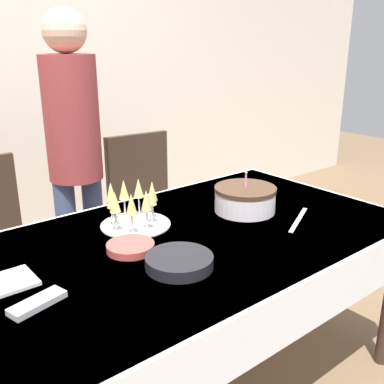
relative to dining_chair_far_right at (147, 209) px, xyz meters
name	(u,v)px	position (x,y,z in m)	size (l,w,h in m)	color
dining_table	(167,266)	(-0.46, -0.84, 0.12)	(2.06, 1.05, 0.76)	white
dining_chair_far_right	(147,209)	(0.00, 0.00, 0.00)	(0.46, 0.46, 0.97)	#38281E
birthday_cake	(245,199)	(0.01, -0.79, 0.28)	(0.28, 0.28, 0.19)	white
champagne_tray	(132,204)	(-0.48, -0.62, 0.32)	(0.29, 0.29, 0.18)	silver
plate_stack_main	(179,262)	(-0.55, -1.03, 0.24)	(0.23, 0.23, 0.04)	black
plate_stack_dessert	(131,247)	(-0.61, -0.81, 0.23)	(0.18, 0.18, 0.03)	#CC4C47
cake_knife	(298,220)	(0.11, -1.02, 0.22)	(0.28, 0.15, 0.00)	silver
fork_pile	(37,303)	(-1.01, -0.96, 0.23)	(0.18, 0.10, 0.02)	silver
napkin_pile	(10,282)	(-1.03, -0.77, 0.22)	(0.15, 0.15, 0.01)	white
person_standing	(74,142)	(-0.41, 0.04, 0.46)	(0.28, 0.28, 1.65)	#3F4C72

